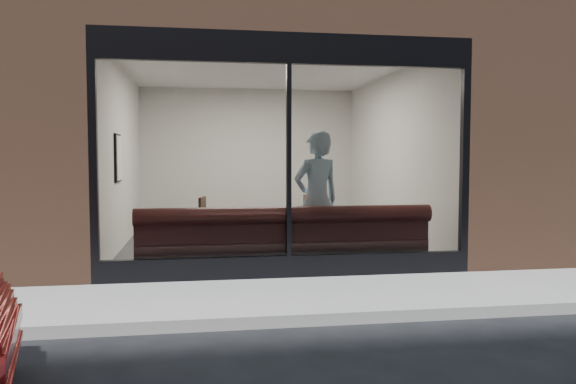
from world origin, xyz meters
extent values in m
plane|color=black|center=(0.00, 0.00, 0.00)|extent=(120.00, 120.00, 0.00)
cube|color=gray|center=(0.00, 1.00, 0.01)|extent=(40.00, 2.00, 0.01)
cube|color=gray|center=(0.00, -0.05, 0.06)|extent=(40.00, 0.10, 0.12)
cube|color=brown|center=(-3.75, 8.00, 1.60)|extent=(2.50, 12.00, 3.20)
cube|color=brown|center=(3.75, 8.00, 1.60)|extent=(2.50, 12.00, 3.20)
cube|color=brown|center=(0.00, 11.00, 1.60)|extent=(5.00, 6.00, 3.20)
plane|color=#2D2D30|center=(0.00, 5.00, 0.02)|extent=(6.00, 6.00, 0.00)
plane|color=white|center=(0.00, 5.00, 3.19)|extent=(6.00, 6.00, 0.00)
plane|color=silver|center=(0.00, 7.99, 1.60)|extent=(5.00, 0.00, 5.00)
plane|color=silver|center=(-2.49, 5.00, 1.60)|extent=(0.00, 6.00, 6.00)
plane|color=silver|center=(2.49, 5.00, 1.60)|extent=(0.00, 6.00, 6.00)
cube|color=black|center=(0.00, 2.05, 0.15)|extent=(5.00, 0.10, 0.30)
cube|color=black|center=(0.00, 2.05, 3.00)|extent=(5.00, 0.10, 0.40)
cube|color=black|center=(0.00, 2.05, 1.55)|extent=(0.06, 0.10, 2.50)
plane|color=white|center=(0.00, 2.02, 1.55)|extent=(4.80, 0.00, 4.80)
cube|color=#3E1816|center=(0.00, 2.45, 0.23)|extent=(4.00, 0.55, 0.45)
imported|color=#A1C4D9|center=(0.50, 2.62, 0.98)|extent=(0.83, 0.68, 1.97)
cube|color=black|center=(-0.70, 3.60, 0.74)|extent=(0.59, 0.59, 0.04)
cube|color=black|center=(0.91, 3.66, 0.74)|extent=(0.68, 0.68, 0.04)
cube|color=black|center=(-1.30, 4.07, 0.24)|extent=(0.47, 0.47, 0.04)
cube|color=black|center=(0.47, 4.20, 0.24)|extent=(0.45, 0.45, 0.04)
cube|color=white|center=(-2.45, 4.31, 1.58)|extent=(0.02, 0.54, 0.72)
camera|label=1|loc=(-1.16, -5.19, 1.59)|focal=35.00mm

